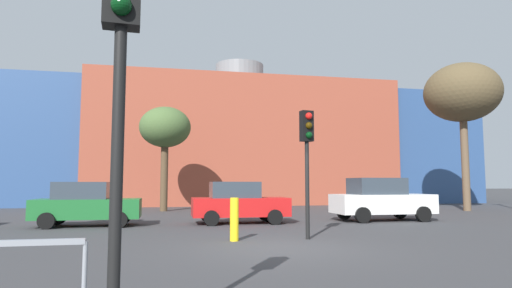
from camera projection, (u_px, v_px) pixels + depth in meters
name	position (u px, v px, depth m)	size (l,w,h in m)	color
ground_plane	(279.00, 248.00, 10.62)	(200.00, 200.00, 0.00)	#38383A
building_backdrop	(239.00, 145.00, 35.46)	(38.49, 10.77, 11.50)	#9E4733
parked_car_1	(86.00, 204.00, 15.94)	(3.79, 1.86, 1.64)	#1E662D
parked_car_2	(239.00, 203.00, 17.09)	(3.81, 1.87, 1.65)	red
parked_car_3	(381.00, 199.00, 18.33)	(4.19, 2.06, 1.82)	white
traffic_light_near_left	(121.00, 43.00, 4.18)	(0.38, 0.37, 4.02)	black
traffic_light_island	(307.00, 144.00, 12.44)	(0.40, 0.39, 3.71)	black
bare_tree_0	(462.00, 94.00, 25.36)	(4.34, 4.34, 8.70)	brown
bare_tree_1	(165.00, 129.00, 24.82)	(2.95, 2.95, 6.02)	brown
bollard_yellow_0	(234.00, 219.00, 11.87)	(0.24, 0.24, 1.19)	yellow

